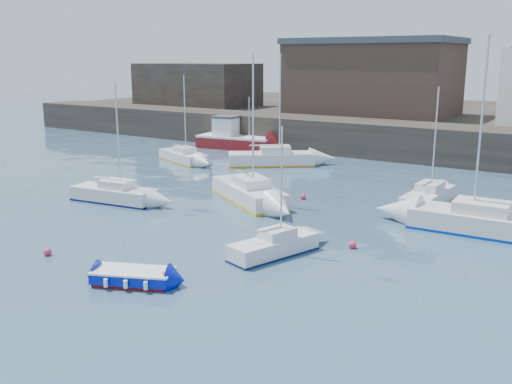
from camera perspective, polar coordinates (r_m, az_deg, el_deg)
The scene contains 17 objects.
water at distance 22.45m, azimuth -17.17°, elevation -9.71°, with size 220.00×220.00×0.00m, color #2D4760.
quay_wall at distance 51.12m, azimuth 14.24°, elevation 5.01°, with size 90.00×5.00×3.00m, color #28231E.
land_strip at distance 68.30m, azimuth 19.21°, elevation 6.60°, with size 90.00×32.00×2.80m, color #28231E.
warehouse at distance 60.24m, azimuth 11.57°, elevation 11.25°, with size 16.40×10.40×7.60m.
bldg_west at distance 70.61m, azimuth -5.92°, elevation 10.64°, with size 14.00×8.00×5.00m.
blue_dinghy at distance 22.71m, azimuth -12.19°, elevation -8.23°, with size 3.40×2.47×0.59m.
fishing_boat at distance 54.92m, azimuth -2.23°, elevation 5.38°, with size 7.73×3.73×4.92m.
sailboat_a at distance 35.48m, azimuth -13.97°, elevation -0.19°, with size 5.64×2.46×7.10m.
sailboat_b at distance 34.58m, azimuth -0.72°, elevation -0.01°, with size 6.93×5.47×8.77m.
sailboat_c at distance 25.29m, azimuth 1.82°, elevation -5.41°, with size 2.62×4.55×5.70m.
sailboat_d at distance 30.51m, azimuth 22.12°, elevation -2.82°, with size 7.59×2.62×9.61m.
sailboat_e at distance 48.16m, azimuth -7.30°, elevation 3.57°, with size 5.82×3.70×7.16m.
sailboat_f at distance 35.23m, azimuth 16.83°, elevation -0.49°, with size 1.91×5.37×6.90m.
sailboat_h at distance 46.19m, azimuth 1.57°, elevation 3.40°, with size 6.85×5.87×8.87m.
buoy_near at distance 27.02m, azimuth -20.10°, elevation -5.98°, with size 0.35×0.35×0.35m, color #E22A4D.
buoy_mid at distance 26.70m, azimuth 9.62°, elevation -5.56°, with size 0.35×0.35×0.35m, color #E22A4D.
buoy_far at distance 35.34m, azimuth 4.74°, elevation -0.72°, with size 0.35×0.35×0.35m, color #E22A4D.
Camera 1 is at (16.20, -12.96, 8.57)m, focal length 40.00 mm.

